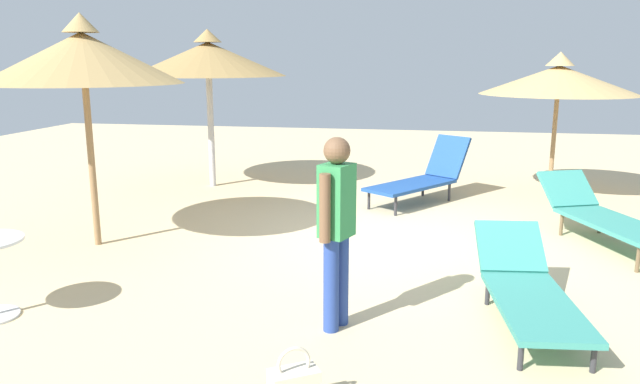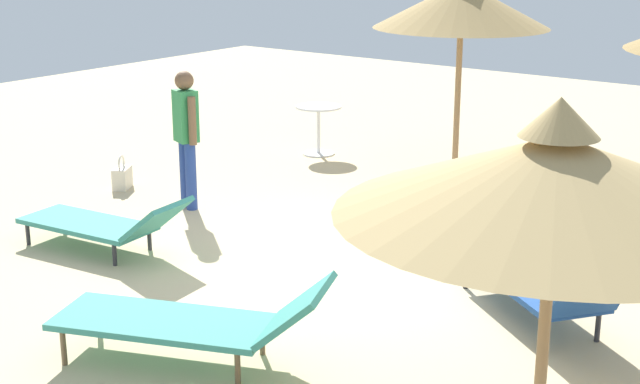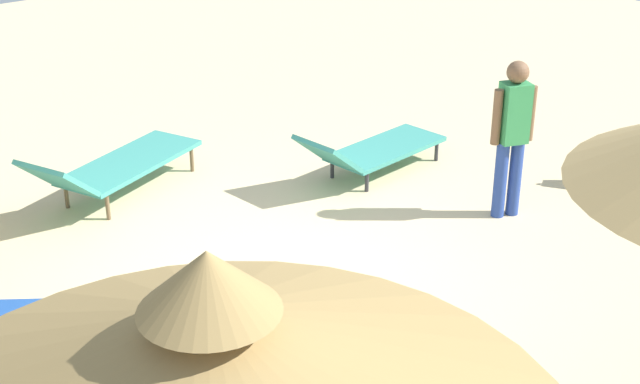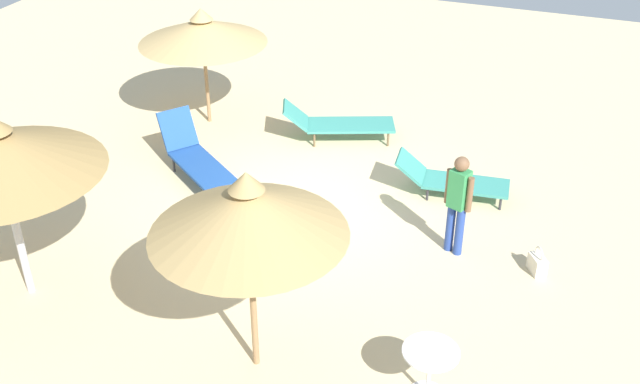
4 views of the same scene
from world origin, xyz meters
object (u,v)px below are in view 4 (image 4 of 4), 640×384
object	(u,v)px
parasol_umbrella_front	(248,212)
parasol_umbrella_near_left	(202,31)
side_table_round	(430,365)
lounge_chair_edge	(195,156)
lounge_chair_back	(337,123)
lounge_chair_far_right	(450,179)
handbag	(537,264)
person_standing_center	(458,200)

from	to	relation	value
parasol_umbrella_front	parasol_umbrella_near_left	world-z (taller)	parasol_umbrella_front
parasol_umbrella_near_left	side_table_round	size ratio (longest dim) A/B	3.46
lounge_chair_edge	side_table_round	bearing A→B (deg)	144.37
lounge_chair_back	side_table_round	size ratio (longest dim) A/B	3.11
parasol_umbrella_near_left	lounge_chair_edge	xyz separation A→B (m)	(-0.84, 2.07, -1.48)
parasol_umbrella_near_left	lounge_chair_far_right	xyz separation A→B (m)	(-5.15, 1.11, -1.58)
handbag	lounge_chair_far_right	bearing A→B (deg)	-45.13
person_standing_center	side_table_round	size ratio (longest dim) A/B	2.27
parasol_umbrella_front	person_standing_center	distance (m)	3.90
lounge_chair_back	person_standing_center	bearing A→B (deg)	135.44
lounge_chair_back	person_standing_center	size ratio (longest dim) A/B	1.37
parasol_umbrella_front	handbag	size ratio (longest dim) A/B	6.30
lounge_chair_edge	parasol_umbrella_front	bearing A→B (deg)	127.56
parasol_umbrella_near_left	side_table_round	distance (m)	8.35
lounge_chair_far_right	handbag	xyz separation A→B (m)	(-1.66, 1.67, -0.16)
handbag	side_table_round	xyz separation A→B (m)	(0.90, 2.93, 0.34)
lounge_chair_far_right	lounge_chair_edge	size ratio (longest dim) A/B	1.01
lounge_chair_far_right	person_standing_center	size ratio (longest dim) A/B	1.21
handbag	parasol_umbrella_near_left	bearing A→B (deg)	-22.19
parasol_umbrella_front	side_table_round	world-z (taller)	parasol_umbrella_front
lounge_chair_far_right	person_standing_center	bearing A→B (deg)	104.53
parasol_umbrella_front	person_standing_center	world-z (taller)	parasol_umbrella_front
handbag	side_table_round	distance (m)	3.09
parasol_umbrella_front	parasol_umbrella_near_left	bearing A→B (deg)	-57.32
parasol_umbrella_near_left	lounge_chair_back	bearing A→B (deg)	-177.00
parasol_umbrella_front	lounge_chair_edge	xyz separation A→B (m)	(2.96, -3.85, -1.82)
lounge_chair_back	lounge_chair_edge	size ratio (longest dim) A/B	1.14
lounge_chair_edge	parasol_umbrella_near_left	bearing A→B (deg)	-67.97
parasol_umbrella_front	lounge_chair_far_right	xyz separation A→B (m)	(-1.35, -4.82, -1.92)
lounge_chair_back	lounge_chair_far_right	world-z (taller)	lounge_chair_back
parasol_umbrella_front	person_standing_center	bearing A→B (deg)	-118.73
lounge_chair_back	person_standing_center	world-z (taller)	person_standing_center
person_standing_center	parasol_umbrella_near_left	bearing A→B (deg)	-25.91
person_standing_center	parasol_umbrella_front	bearing A→B (deg)	61.27
parasol_umbrella_near_left	lounge_chair_back	world-z (taller)	parasol_umbrella_near_left
lounge_chair_back	lounge_chair_edge	world-z (taller)	lounge_chair_edge
handbag	lounge_chair_edge	bearing A→B (deg)	-6.77
parasol_umbrella_front	parasol_umbrella_near_left	size ratio (longest dim) A/B	1.11
side_table_round	parasol_umbrella_front	bearing A→B (deg)	5.65
lounge_chair_back	side_table_round	distance (m)	6.69
person_standing_center	side_table_round	xyz separation A→B (m)	(-0.35, 3.01, -0.43)
parasol_umbrella_front	lounge_chair_back	distance (m)	6.44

